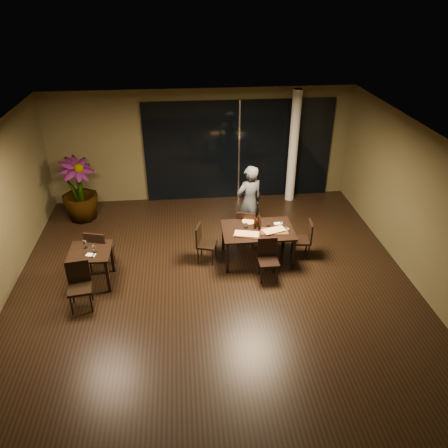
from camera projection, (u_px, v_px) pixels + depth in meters
ground at (214, 284)px, 8.82m from camera, size 8.00×8.00×0.00m
wall_back at (201, 145)px, 11.58m from camera, size 8.00×0.10×3.00m
wall_front at (243, 405)px, 4.57m from camera, size 8.00×0.10×3.00m
wall_right at (422, 209)px, 8.43m from camera, size 0.10×8.00×3.00m
ceiling at (212, 140)px, 7.32m from camera, size 8.00×8.00×0.04m
window_panel at (239, 151)px, 11.66m from camera, size 5.00×0.06×2.70m
column at (293, 147)px, 11.44m from camera, size 0.24×0.24×3.00m
main_table at (258, 232)px, 9.26m from camera, size 1.50×1.00×0.75m
side_table at (91, 256)px, 8.56m from camera, size 0.80×0.80×0.75m
chair_main_far at (246, 227)px, 9.81m from camera, size 0.53×0.53×0.91m
chair_main_near at (268, 257)px, 8.81m from camera, size 0.40×0.40×0.86m
chair_main_left at (203, 241)px, 9.33m from camera, size 0.49×0.49×0.84m
chair_main_right at (305, 237)px, 9.46m from camera, size 0.44×0.44×0.85m
chair_side_far at (99, 249)px, 8.97m from camera, size 0.54×0.54×0.96m
chair_side_near at (79, 283)px, 8.01m from camera, size 0.48×0.48×0.91m
diner at (249, 202)px, 10.00m from camera, size 0.71×0.60×1.79m
potted_plant at (79, 190)px, 10.80m from camera, size 1.24×1.24×1.61m
pizza_board_left at (247, 235)px, 9.01m from camera, size 0.58×0.40×0.01m
pizza_board_right at (274, 231)px, 9.14m from camera, size 0.60×0.34×0.01m
oblong_pizza_left at (247, 234)px, 9.00m from camera, size 0.52×0.33×0.02m
oblong_pizza_right at (274, 230)px, 9.14m from camera, size 0.50×0.34×0.02m
round_pizza at (249, 221)px, 9.50m from camera, size 0.28×0.28×0.01m
bottle_a at (255, 222)px, 9.20m from camera, size 0.06×0.06×0.28m
bottle_b at (260, 224)px, 9.15m from camera, size 0.06×0.06×0.28m
bottle_c at (259, 219)px, 9.25m from camera, size 0.08×0.08×0.34m
tumbler_left at (246, 226)px, 9.26m from camera, size 0.08×0.08×0.09m
tumbler_right at (268, 224)px, 9.33m from camera, size 0.07×0.07×0.09m
napkin_near at (284, 229)px, 9.21m from camera, size 0.20×0.16×0.01m
napkin_far at (278, 224)px, 9.42m from camera, size 0.19×0.11×0.01m
wine_glass_a at (85, 244)px, 8.55m from camera, size 0.08×0.08×0.17m
wine_glass_b at (94, 249)px, 8.40m from camera, size 0.07×0.07×0.17m
side_napkin at (91, 255)px, 8.36m from camera, size 0.20×0.15×0.01m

